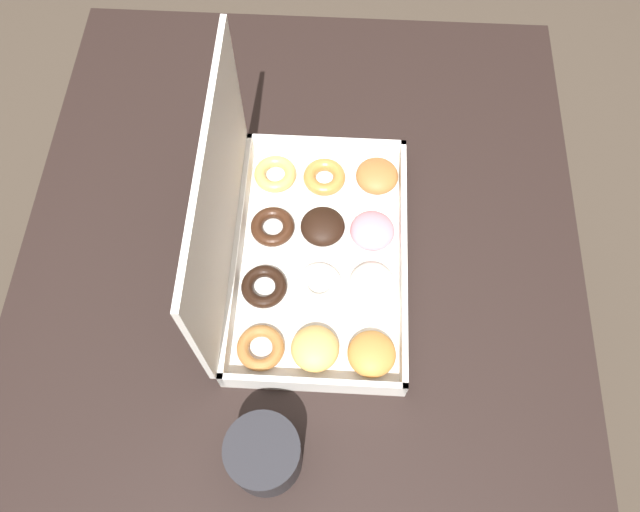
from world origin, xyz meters
TOP-DOWN VIEW (x-y plane):
  - ground_plane at (0.00, 0.00)m, footprint 8.00×8.00m
  - dining_table at (0.00, 0.00)m, footprint 1.04×0.84m
  - donut_box at (0.02, -0.01)m, footprint 0.39×0.26m
  - coffee_mug at (-0.26, 0.02)m, footprint 0.09×0.09m

SIDE VIEW (x-z plane):
  - ground_plane at x=0.00m, z-range 0.00..0.00m
  - dining_table at x=0.00m, z-range 0.26..0.99m
  - coffee_mug at x=-0.26m, z-range 0.73..0.82m
  - donut_box at x=0.02m, z-range 0.64..0.92m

